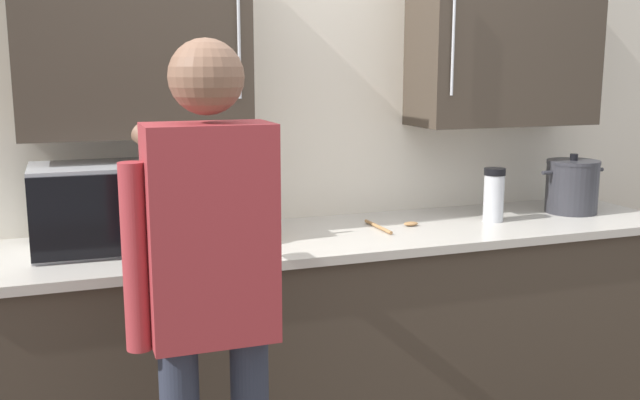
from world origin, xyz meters
TOP-DOWN VIEW (x-y plane):
  - back_wall_tiled at (0.00, 1.00)m, footprint 4.38×0.44m
  - counter_unit at (0.00, 0.67)m, footprint 2.91×0.69m
  - microwave_oven at (-0.95, 0.71)m, footprint 0.58×0.36m
  - wooden_spoon at (0.20, 0.68)m, footprint 0.19×0.25m
  - stock_pot at (1.12, 0.69)m, footprint 0.34×0.24m
  - thermos_flask at (0.67, 0.65)m, footprint 0.09×0.09m
  - knife_block at (-0.40, 0.67)m, footprint 0.11×0.15m
  - person_figure at (-0.73, -0.10)m, footprint 0.44×0.60m

SIDE VIEW (x-z plane):
  - counter_unit at x=0.00m, z-range 0.00..0.93m
  - wooden_spoon at x=0.20m, z-range 0.93..0.95m
  - person_figure at x=-0.73m, z-range 0.16..1.84m
  - knife_block at x=-0.40m, z-range 0.89..1.21m
  - thermos_flask at x=0.67m, z-range 0.93..1.17m
  - stock_pot at x=1.12m, z-range 0.92..1.19m
  - microwave_oven at x=-0.95m, z-range 0.93..1.25m
  - back_wall_tiled at x=0.00m, z-range 0.09..2.75m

